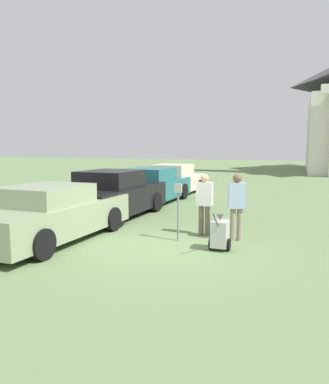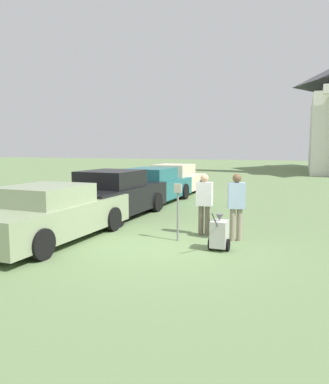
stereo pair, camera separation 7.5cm
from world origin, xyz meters
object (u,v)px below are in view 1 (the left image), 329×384
Objects in this scene: parked_car_sage at (50,214)px; parked_car_cream at (173,181)px; parked_car_teal at (151,187)px; equipment_cart at (220,234)px; person_worker at (204,201)px; person_supervisor at (237,203)px; parking_meter at (178,201)px; parked_car_black at (113,195)px.

parked_car_sage is 1.01× the size of parked_car_cream.
parked_car_teal is (-0.00, 6.81, 0.02)m from parked_car_sage.
parked_car_sage reaches higher than equipment_cart.
parked_car_teal is 3.01× the size of person_worker.
person_supervisor is at bearing 78.71° from equipment_cart.
person_worker is (3.52, 1.88, 0.26)m from parked_car_sage.
parked_car_teal is 6.07m from person_worker.
parked_car_sage is 3.25m from parking_meter.
person_supervisor reaches higher than parked_car_cream.
parked_car_teal is at bearing 91.69° from parked_car_sage.
parked_car_sage is at bearing 2.15° from person_supervisor.
parked_car_teal reaches higher than equipment_cart.
parked_car_black reaches higher than parked_car_cream.
person_supervisor is 1.19m from equipment_cart.
parked_car_cream is 9.17m from parking_meter.
parked_car_cream is (-0.00, 9.70, 0.02)m from parked_car_sage.
parked_car_black is at bearing -39.65° from person_supervisor.
parked_car_sage is 9.70m from parked_car_cream.
equipment_cart is at bearing -63.55° from parked_car_cream.
person_supervisor reaches higher than parked_car_sage.
parked_car_black is at bearing -88.31° from parked_car_teal.
parked_car_teal reaches higher than parked_car_sage.
parked_car_black is at bearing 146.20° from equipment_cart.
parked_car_cream is 8.58m from person_worker.
parked_car_black is at bearing 142.70° from parking_meter.
parked_car_black is 3.44m from parked_car_teal.
person_worker is at bearing 29.73° from parked_car_sage.
parked_car_teal is at bearing 91.69° from parked_car_black.
person_worker is (3.52, -1.50, 0.20)m from parked_car_black.
parked_car_cream is (-0.00, 2.88, -0.00)m from parked_car_teal.
parked_car_sage is 2.84× the size of person_supervisor.
person_supervisor is (4.42, -1.80, 0.23)m from parked_car_black.
parked_car_black reaches higher than parked_car_teal.
parked_car_sage is at bearing -88.31° from parked_car_cream.
equipment_cart is at bearing 61.20° from person_supervisor.
equipment_cart is at bearing -23.35° from parking_meter.
parking_meter is (3.05, 1.05, 0.33)m from parked_car_sage.
parked_car_black is 3.83m from person_worker.
parking_meter is at bearing 156.70° from equipment_cart.
person_supervisor is at bearing -20.49° from parked_car_black.
parked_car_black is 5.09m from equipment_cart.
person_worker is at bearing -35.90° from person_supervisor.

